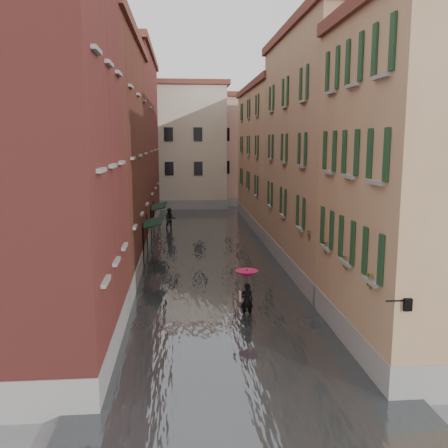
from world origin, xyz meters
name	(u,v)px	position (x,y,z in m)	size (l,w,h in m)	color
ground	(228,331)	(0.00, 0.00, 0.00)	(120.00, 120.00, 0.00)	#5F5F62
floodwater	(209,254)	(0.00, 13.00, 0.10)	(10.00, 60.00, 0.20)	#43474B
building_left_near	(16,169)	(-7.00, -2.00, 6.50)	(6.00, 8.00, 13.00)	maroon
building_left_mid	(83,162)	(-7.00, 9.00, 6.25)	(6.00, 14.00, 12.50)	brown
building_left_far	(118,145)	(-7.00, 24.00, 7.00)	(6.00, 16.00, 14.00)	maroon
building_right_near	(434,188)	(7.00, -2.00, 5.75)	(6.00, 8.00, 11.50)	#9A6F4F
building_right_mid	(337,156)	(7.00, 9.00, 6.50)	(6.00, 14.00, 13.00)	#A17E61
building_right_far	(283,160)	(7.00, 24.00, 5.75)	(6.00, 16.00, 11.50)	#9A6F4F
building_end_cream	(170,148)	(-3.00, 38.00, 6.50)	(12.00, 9.00, 13.00)	beige
building_end_pink	(247,152)	(6.00, 40.00, 6.00)	(10.00, 9.00, 12.00)	tan
awning_near	(153,224)	(-3.48, 11.16, 2.47)	(1.09, 3.25, 2.80)	black
awning_far	(158,207)	(-3.48, 18.54, 2.48)	(1.09, 3.34, 2.80)	black
wall_lantern	(406,304)	(4.33, -6.00, 3.01)	(0.71, 0.22, 0.35)	black
window_planters	(339,245)	(4.12, -0.65, 3.51)	(0.59, 8.23, 0.84)	brown
pedestrian_main	(247,288)	(0.93, 1.38, 1.30)	(0.99, 0.99, 2.06)	black
pedestrian_far	(170,219)	(-2.73, 22.40, 0.94)	(0.91, 0.71, 1.88)	black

